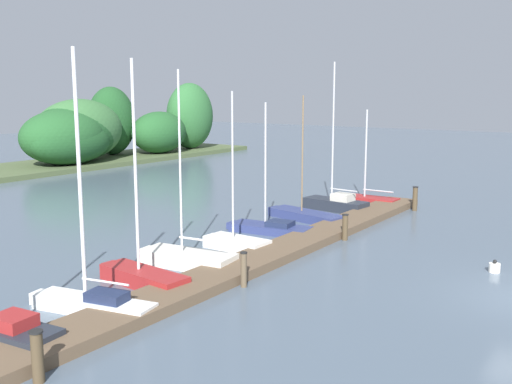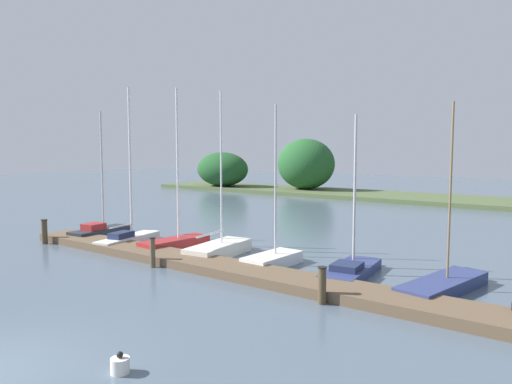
# 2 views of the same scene
# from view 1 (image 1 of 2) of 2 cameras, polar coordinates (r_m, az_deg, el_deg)

# --- Properties ---
(dock_pier) EXTENTS (26.20, 1.80, 0.35)m
(dock_pier) POSITION_cam_1_polar(r_m,az_deg,el_deg) (23.91, 2.51, -5.57)
(dock_pier) COLOR brown
(dock_pier) RESTS_ON ground
(far_shore) EXTENTS (68.31, 8.24, 7.29)m
(far_shore) POSITION_cam_1_polar(r_m,az_deg,el_deg) (50.33, -21.95, 4.60)
(far_shore) COLOR #4C5B38
(far_shore) RESTS_ON ground
(sailboat_0) EXTENTS (1.50, 3.68, 6.67)m
(sailboat_0) POSITION_cam_1_polar(r_m,az_deg,el_deg) (17.19, -23.34, -11.85)
(sailboat_0) COLOR #232833
(sailboat_0) RESTS_ON ground
(sailboat_1) EXTENTS (1.71, 4.22, 7.67)m
(sailboat_1) POSITION_cam_1_polar(r_m,az_deg,el_deg) (18.40, -15.61, -9.81)
(sailboat_1) COLOR white
(sailboat_1) RESTS_ON ground
(sailboat_2) EXTENTS (1.34, 3.79, 7.50)m
(sailboat_2) POSITION_cam_1_polar(r_m,az_deg,el_deg) (20.57, -11.02, -7.69)
(sailboat_2) COLOR maroon
(sailboat_2) RESTS_ON ground
(sailboat_3) EXTENTS (1.82, 3.98, 7.22)m
(sailboat_3) POSITION_cam_1_polar(r_m,az_deg,el_deg) (22.47, -6.89, -6.24)
(sailboat_3) COLOR silver
(sailboat_3) RESTS_ON ground
(sailboat_4) EXTENTS (1.28, 2.95, 6.46)m
(sailboat_4) POSITION_cam_1_polar(r_m,az_deg,el_deg) (24.63, -2.08, -4.76)
(sailboat_4) COLOR white
(sailboat_4) RESTS_ON ground
(sailboat_5) EXTENTS (1.78, 4.14, 5.96)m
(sailboat_5) POSITION_cam_1_polar(r_m,az_deg,el_deg) (27.44, 1.22, -3.33)
(sailboat_5) COLOR navy
(sailboat_5) RESTS_ON ground
(sailboat_6) EXTENTS (2.00, 4.57, 6.24)m
(sailboat_6) POSITION_cam_1_polar(r_m,az_deg,el_deg) (30.26, 4.57, -2.17)
(sailboat_6) COLOR navy
(sailboat_6) RESTS_ON ground
(sailboat_7) EXTENTS (1.57, 3.88, 7.98)m
(sailboat_7) POSITION_cam_1_polar(r_m,az_deg,el_deg) (32.78, 7.51, -0.98)
(sailboat_7) COLOR #232833
(sailboat_7) RESTS_ON ground
(sailboat_8) EXTENTS (1.24, 3.64, 5.42)m
(sailboat_8) POSITION_cam_1_polar(r_m,az_deg,el_deg) (35.02, 10.51, -0.63)
(sailboat_8) COLOR maroon
(sailboat_8) RESTS_ON ground
(mooring_piling_0) EXTENTS (0.31, 0.31, 1.22)m
(mooring_piling_0) POSITION_cam_1_polar(r_m,az_deg,el_deg) (14.57, -20.25, -14.60)
(mooring_piling_0) COLOR #4C3D28
(mooring_piling_0) RESTS_ON ground
(mooring_piling_1) EXTENTS (0.24, 0.24, 1.20)m
(mooring_piling_1) POSITION_cam_1_polar(r_m,az_deg,el_deg) (19.88, -1.19, -7.44)
(mooring_piling_1) COLOR brown
(mooring_piling_1) RESTS_ON ground
(mooring_piling_2) EXTENTS (0.29, 0.29, 1.16)m
(mooring_piling_2) POSITION_cam_1_polar(r_m,az_deg,el_deg) (26.27, 8.55, -3.35)
(mooring_piling_2) COLOR #4C3D28
(mooring_piling_2) RESTS_ON ground
(mooring_piling_3) EXTENTS (0.30, 0.30, 1.33)m
(mooring_piling_3) POSITION_cam_1_polar(r_m,az_deg,el_deg) (33.47, 15.02, -0.61)
(mooring_piling_3) COLOR #4C3D28
(mooring_piling_3) RESTS_ON ground
(channel_buoy_1) EXTENTS (0.40, 0.40, 0.47)m
(channel_buoy_1) POSITION_cam_1_polar(r_m,az_deg,el_deg) (23.21, 21.93, -6.74)
(channel_buoy_1) COLOR white
(channel_buoy_1) RESTS_ON ground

